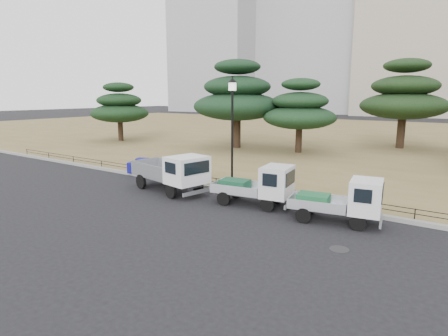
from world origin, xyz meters
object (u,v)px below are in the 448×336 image
Objects in this scene: tarp_pile at (141,166)px; street_lamp at (232,115)px; truck_kei_rear at (342,201)px; truck_kei_front at (258,185)px; truck_large at (172,171)px.

street_lamp is at bearing -0.75° from tarp_pile.
truck_kei_rear is 12.53m from tarp_pile.
street_lamp is at bearing 139.58° from truck_kei_front.
truck_kei_front is (4.56, 0.35, -0.16)m from truck_large.
tarp_pile is (-8.79, 1.56, -0.38)m from truck_kei_front.
truck_kei_front reaches higher than truck_kei_rear.
truck_large is 1.34× the size of truck_kei_rear.
truck_large reaches higher than truck_kei_front.
street_lamp is 7.25m from tarp_pile.
truck_kei_rear reaches higher than tarp_pile.
truck_kei_front is 3.94m from street_lamp.
truck_kei_rear is (3.61, -0.16, -0.04)m from truck_kei_front.
truck_kei_front is 1.03× the size of truck_kei_rear.
truck_large is 2.85× the size of tarp_pile.
truck_large is 8.17m from truck_kei_rear.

